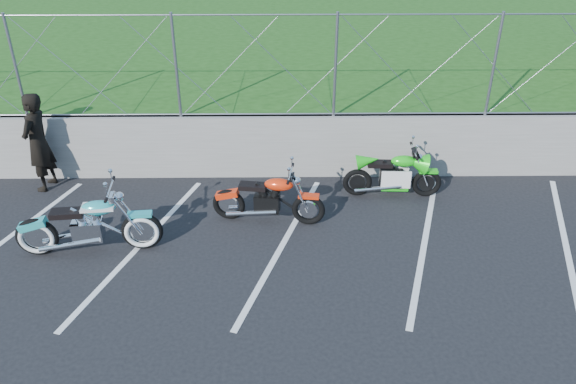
{
  "coord_description": "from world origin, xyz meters",
  "views": [
    {
      "loc": [
        -0.02,
        -6.86,
        5.41
      ],
      "look_at": [
        0.08,
        1.3,
        0.82
      ],
      "focal_mm": 35.0,
      "sensor_mm": 36.0,
      "label": 1
    }
  ],
  "objects_px": {
    "naked_orange": "(270,201)",
    "person_standing": "(38,142)",
    "cruiser_turquoise": "(91,227)",
    "sportbike_green": "(394,176)"
  },
  "relations": [
    {
      "from": "naked_orange",
      "to": "sportbike_green",
      "type": "height_order",
      "value": "naked_orange"
    },
    {
      "from": "cruiser_turquoise",
      "to": "sportbike_green",
      "type": "distance_m",
      "value": 5.55
    },
    {
      "from": "cruiser_turquoise",
      "to": "naked_orange",
      "type": "xyz_separation_m",
      "value": [
        2.89,
        0.89,
        -0.04
      ]
    },
    {
      "from": "cruiser_turquoise",
      "to": "sportbike_green",
      "type": "bearing_deg",
      "value": 13.57
    },
    {
      "from": "naked_orange",
      "to": "person_standing",
      "type": "distance_m",
      "value": 4.69
    },
    {
      "from": "naked_orange",
      "to": "person_standing",
      "type": "bearing_deg",
      "value": 171.49
    },
    {
      "from": "person_standing",
      "to": "naked_orange",
      "type": "bearing_deg",
      "value": 82.84
    },
    {
      "from": "cruiser_turquoise",
      "to": "naked_orange",
      "type": "relative_size",
      "value": 1.16
    },
    {
      "from": "cruiser_turquoise",
      "to": "sportbike_green",
      "type": "xyz_separation_m",
      "value": [
        5.25,
        1.79,
        -0.05
      ]
    },
    {
      "from": "naked_orange",
      "to": "person_standing",
      "type": "height_order",
      "value": "person_standing"
    }
  ]
}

